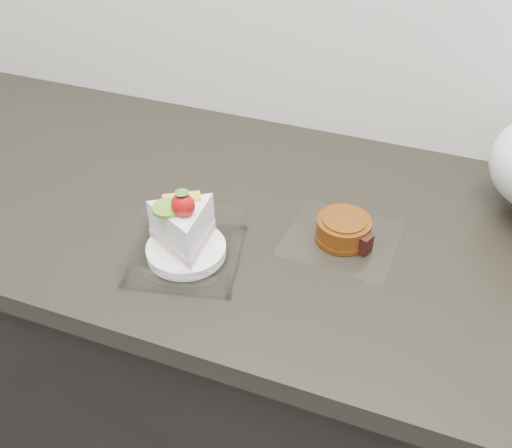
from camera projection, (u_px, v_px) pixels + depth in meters
counter at (316, 388)px, 1.24m from camera, size 2.04×0.64×0.90m
cake_tray at (185, 239)px, 0.88m from camera, size 0.20×0.20×0.13m
mooncake_wrap at (344, 231)px, 0.93m from camera, size 0.19×0.18×0.04m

